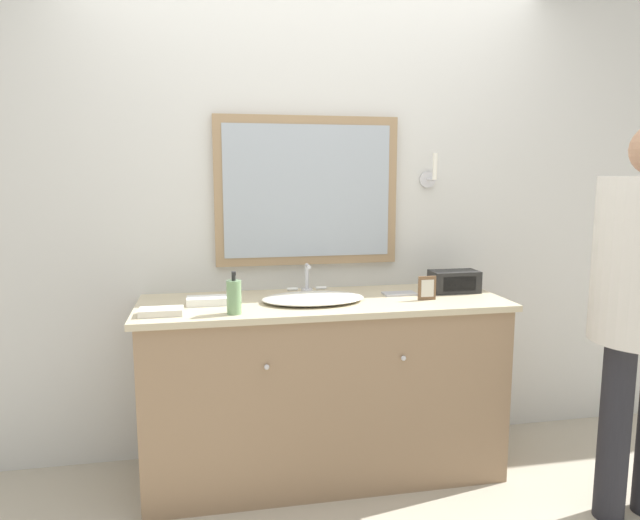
{
  "coord_description": "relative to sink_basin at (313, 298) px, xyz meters",
  "views": [
    {
      "loc": [
        -0.55,
        -2.36,
        1.51
      ],
      "look_at": [
        -0.02,
        0.34,
        1.1
      ],
      "focal_mm": 32.0,
      "sensor_mm": 36.0,
      "label": 1
    }
  ],
  "objects": [
    {
      "name": "ground_plane",
      "position": [
        0.06,
        -0.31,
        -0.92
      ],
      "size": [
        14.0,
        14.0,
        0.0
      ],
      "primitive_type": "plane",
      "color": "#B2A893"
    },
    {
      "name": "appliance_box",
      "position": [
        0.77,
        0.08,
        0.04
      ],
      "size": [
        0.25,
        0.14,
        0.11
      ],
      "color": "black",
      "rests_on": "vanity_counter"
    },
    {
      "name": "hand_towel_near_sink",
      "position": [
        -0.71,
        -0.14,
        -0.0
      ],
      "size": [
        0.19,
        0.11,
        0.03
      ],
      "color": "silver",
      "rests_on": "vanity_counter"
    },
    {
      "name": "picture_frame",
      "position": [
        0.56,
        -0.07,
        0.04
      ],
      "size": [
        0.09,
        0.01,
        0.12
      ],
      "color": "brown",
      "rests_on": "vanity_counter"
    },
    {
      "name": "hand_towel_far_corner",
      "position": [
        -0.5,
        0.03,
        -0.0
      ],
      "size": [
        0.2,
        0.11,
        0.04
      ],
      "color": "white",
      "rests_on": "vanity_counter"
    },
    {
      "name": "vanity_counter",
      "position": [
        0.06,
        0.02,
        -0.47
      ],
      "size": [
        1.8,
        0.62,
        0.9
      ],
      "color": "#937556",
      "rests_on": "ground_plane"
    },
    {
      "name": "soap_bottle",
      "position": [
        -0.39,
        -0.18,
        0.06
      ],
      "size": [
        0.07,
        0.07,
        0.19
      ],
      "color": "#709966",
      "rests_on": "vanity_counter"
    },
    {
      "name": "metal_tray",
      "position": [
        0.47,
        0.07,
        -0.01
      ],
      "size": [
        0.17,
        0.09,
        0.01
      ],
      "color": "#ADADB2",
      "rests_on": "vanity_counter"
    },
    {
      "name": "sink_basin",
      "position": [
        0.0,
        0.0,
        0.0
      ],
      "size": [
        0.5,
        0.37,
        0.16
      ],
      "color": "silver",
      "rests_on": "vanity_counter"
    },
    {
      "name": "wall_back",
      "position": [
        0.06,
        0.36,
        0.36
      ],
      "size": [
        8.0,
        0.18,
        2.55
      ],
      "color": "silver",
      "rests_on": "ground_plane"
    }
  ]
}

